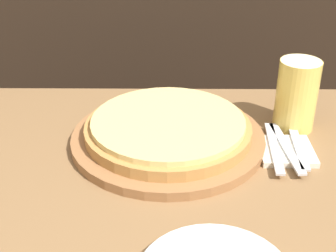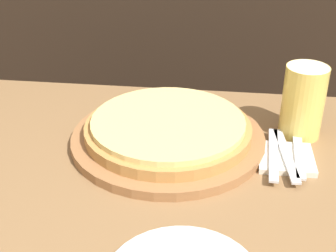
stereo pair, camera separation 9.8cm
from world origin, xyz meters
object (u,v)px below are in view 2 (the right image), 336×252
(spoon, at_px, (299,155))
(fork, at_px, (273,154))
(beer_glass, at_px, (303,99))
(dinner_knife, at_px, (286,155))
(pizza_on_board, at_px, (168,132))

(spoon, bearing_deg, fork, 180.00)
(beer_glass, distance_m, dinner_knife, 0.14)
(pizza_on_board, xyz_separation_m, spoon, (0.27, -0.04, -0.01))
(pizza_on_board, bearing_deg, beer_glass, 14.02)
(dinner_knife, bearing_deg, pizza_on_board, 170.30)
(pizza_on_board, distance_m, spoon, 0.27)
(dinner_knife, xyz_separation_m, spoon, (0.03, 0.00, 0.00))
(fork, xyz_separation_m, spoon, (0.05, -0.00, 0.00))
(beer_glass, distance_m, fork, 0.15)
(pizza_on_board, height_order, fork, pizza_on_board)
(beer_glass, distance_m, spoon, 0.13)
(fork, distance_m, spoon, 0.05)
(dinner_knife, distance_m, spoon, 0.03)
(fork, xyz_separation_m, dinner_knife, (0.03, -0.00, 0.00))
(beer_glass, relative_size, spoon, 0.95)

